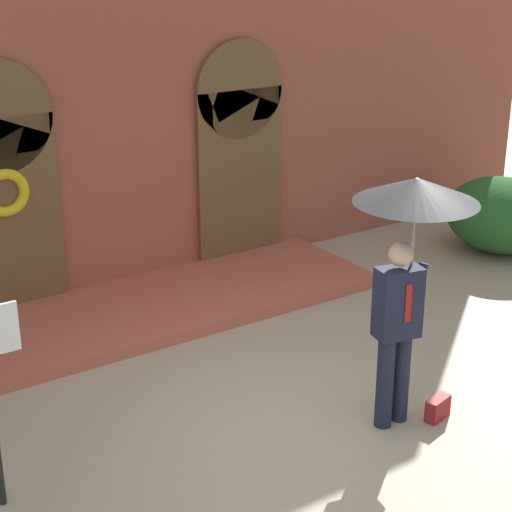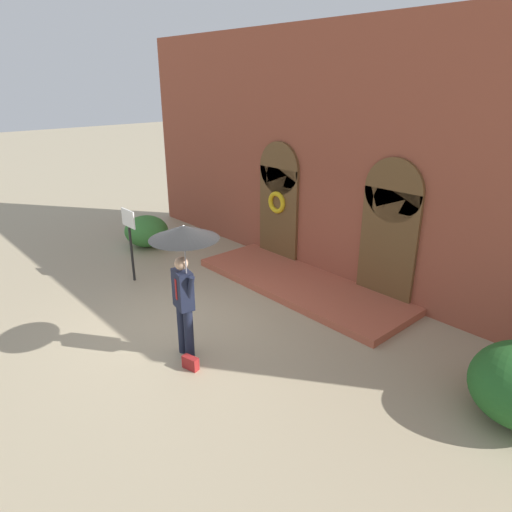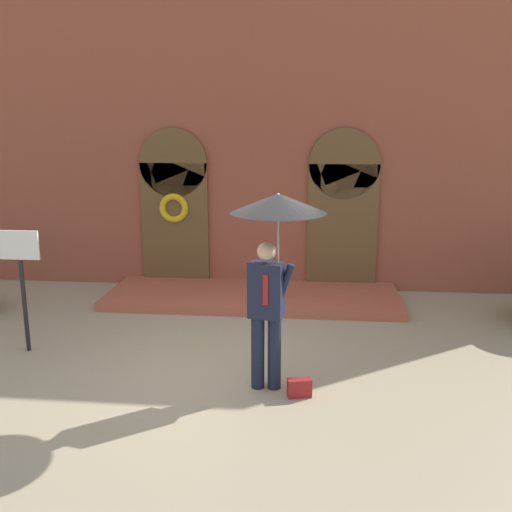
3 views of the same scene
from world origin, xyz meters
TOP-DOWN VIEW (x-y plane):
  - ground_plane at (0.00, 0.00)m, footprint 80.00×80.00m
  - building_facade at (-0.00, 4.15)m, footprint 14.00×2.30m
  - person_with_umbrella at (0.62, -0.38)m, footprint 1.10×1.10m
  - handbag at (0.93, -0.58)m, footprint 0.30×0.18m
  - shrub_right at (4.97, 2.24)m, footprint 1.47×1.66m

SIDE VIEW (x-z plane):
  - ground_plane at x=0.00m, z-range 0.00..0.00m
  - handbag at x=0.93m, z-range 0.00..0.22m
  - shrub_right at x=4.97m, z-range 0.00..1.06m
  - person_with_umbrella at x=0.62m, z-range 0.73..3.09m
  - building_facade at x=0.00m, z-range -0.12..5.48m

